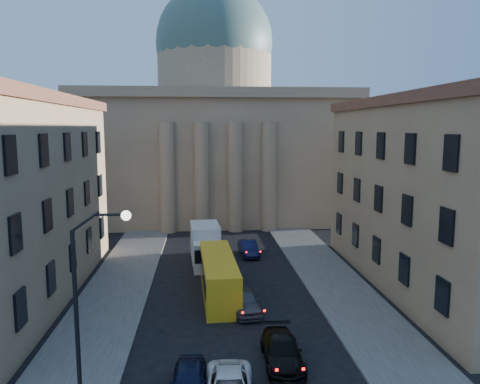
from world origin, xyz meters
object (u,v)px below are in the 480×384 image
Objects in this scene: street_lamp at (88,291)px; box_truck at (206,246)px; city_bus at (218,274)px; car_left_near at (189,381)px.

street_lamp reaches higher than box_truck.
city_bus is (6.17, 13.39, -3.74)m from street_lamp.
box_truck is (0.98, 21.03, 0.96)m from car_left_near.
street_lamp is 2.15× the size of car_left_near.
street_lamp is 6.31m from car_left_near.
street_lamp is at bearing -173.42° from car_left_near.
street_lamp is 1.36× the size of box_truck.
street_lamp reaches higher than city_bus.
box_truck is at bearing 89.80° from car_left_near.
box_truck is at bearing 93.72° from city_bus.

